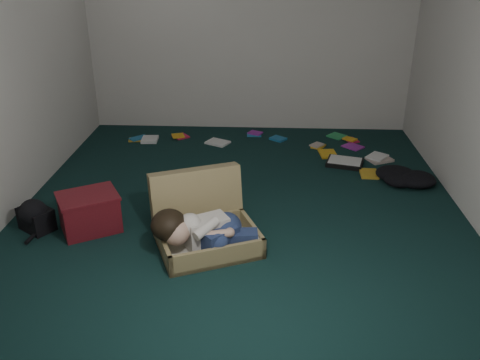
{
  "coord_description": "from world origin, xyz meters",
  "views": [
    {
      "loc": [
        0.2,
        -4.11,
        2.2
      ],
      "look_at": [
        0.0,
        -0.15,
        0.35
      ],
      "focal_mm": 38.0,
      "sensor_mm": 36.0,
      "label": 1
    }
  ],
  "objects": [
    {
      "name": "book_scatter",
      "position": [
        0.38,
        1.6,
        0.01
      ],
      "size": [
        3.02,
        1.4,
        0.02
      ],
      "color": "gold",
      "rests_on": "floor"
    },
    {
      "name": "paper_tray",
      "position": [
        1.09,
        1.06,
        0.03
      ],
      "size": [
        0.44,
        0.38,
        0.05
      ],
      "rotation": [
        0.0,
        0.0,
        -0.27
      ],
      "color": "black",
      "rests_on": "floor"
    },
    {
      "name": "clothing_pile",
      "position": [
        1.7,
        0.65,
        0.08
      ],
      "size": [
        0.61,
        0.57,
        0.16
      ],
      "primitive_type": null,
      "rotation": [
        0.0,
        0.0,
        0.42
      ],
      "color": "black",
      "rests_on": "floor"
    },
    {
      "name": "person",
      "position": [
        -0.25,
        -0.77,
        0.21
      ],
      "size": [
        0.84,
        0.44,
        0.34
      ],
      "rotation": [
        0.0,
        0.0,
        0.39
      ],
      "color": "beige",
      "rests_on": "suitcase"
    },
    {
      "name": "wall_back",
      "position": [
        0.0,
        2.25,
        1.3
      ],
      "size": [
        4.5,
        0.0,
        4.5
      ],
      "primitive_type": "plane",
      "rotation": [
        1.57,
        0.0,
        0.0
      ],
      "color": "silver",
      "rests_on": "ground"
    },
    {
      "name": "backpack",
      "position": [
        -1.7,
        -0.47,
        0.11
      ],
      "size": [
        0.45,
        0.43,
        0.21
      ],
      "primitive_type": null,
      "rotation": [
        0.0,
        0.0,
        -0.6
      ],
      "color": "black",
      "rests_on": "floor"
    },
    {
      "name": "wall_left",
      "position": [
        -2.0,
        0.0,
        1.3
      ],
      "size": [
        0.0,
        4.5,
        4.5
      ],
      "primitive_type": "plane",
      "rotation": [
        1.57,
        0.0,
        1.57
      ],
      "color": "silver",
      "rests_on": "ground"
    },
    {
      "name": "suitcase",
      "position": [
        -0.27,
        -0.58,
        0.17
      ],
      "size": [
        0.97,
        0.96,
        0.55
      ],
      "rotation": [
        0.0,
        0.0,
        0.39
      ],
      "color": "#927F50",
      "rests_on": "floor"
    },
    {
      "name": "wall_front",
      "position": [
        0.0,
        -2.25,
        1.3
      ],
      "size": [
        4.5,
        0.0,
        4.5
      ],
      "primitive_type": "plane",
      "rotation": [
        -1.57,
        0.0,
        0.0
      ],
      "color": "silver",
      "rests_on": "ground"
    },
    {
      "name": "floor",
      "position": [
        0.0,
        0.0,
        0.0
      ],
      "size": [
        4.5,
        4.5,
        0.0
      ],
      "primitive_type": "plane",
      "color": "black",
      "rests_on": "ground"
    },
    {
      "name": "maroon_bin",
      "position": [
        -1.24,
        -0.45,
        0.16
      ],
      "size": [
        0.6,
        0.56,
        0.33
      ],
      "rotation": [
        0.0,
        0.0,
        0.52
      ],
      "color": "maroon",
      "rests_on": "floor"
    }
  ]
}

